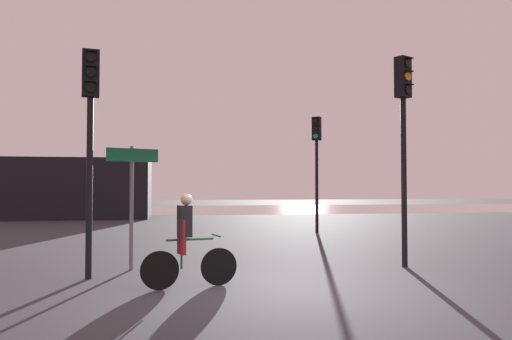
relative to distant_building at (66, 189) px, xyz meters
The scene contains 8 objects.
ground_plane 22.33m from the distant_building, 69.79° to the right, with size 120.00×120.00×0.00m, color #333338.
water_strip 12.72m from the distant_building, 52.43° to the left, with size 80.00×16.00×0.01m, color #9E937F.
distant_building is the anchor object (origin of this frame).
traffic_light_near_left 19.89m from the distant_building, 77.12° to the right, with size 0.36×0.38×4.36m.
traffic_light_near_right 21.96m from the distant_building, 59.91° to the right, with size 0.39×0.42×4.61m.
traffic_light_far_right 15.74m from the distant_building, 43.52° to the right, with size 0.40×0.42×4.43m.
direction_sign_post 19.12m from the distant_building, 74.42° to the right, with size 1.04×0.41×2.60m.
cyclist 21.43m from the distant_building, 73.07° to the right, with size 1.67×0.56×1.62m.
Camera 1 is at (-1.66, -8.30, 1.73)m, focal length 35.00 mm.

